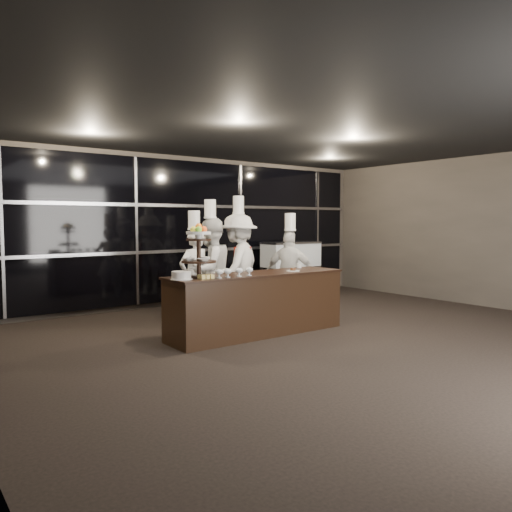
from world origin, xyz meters
TOP-DOWN VIEW (x-y plane):
  - room at (0.00, 0.00)m, footprint 10.00×10.00m
  - window_wall at (0.00, 4.94)m, footprint 8.60×0.10m
  - buffet_counter at (-0.59, 1.91)m, footprint 2.84×0.74m
  - display_stand at (-1.59, 1.91)m, footprint 0.48×0.48m
  - compotes at (-1.16, 1.69)m, footprint 0.61×0.11m
  - layer_cake at (-1.89, 1.86)m, footprint 0.30×0.30m
  - pastry_squares at (-1.58, 1.75)m, footprint 0.20×0.13m
  - small_plate at (0.03, 1.81)m, footprint 0.20×0.20m
  - chef_cup at (0.46, 2.16)m, footprint 0.08×0.08m
  - display_case at (2.13, 4.30)m, footprint 1.31×0.57m
  - chef_a at (-1.03, 3.02)m, footprint 0.61×0.44m
  - chef_b at (-0.72, 3.03)m, footprint 0.98×0.84m
  - chef_c at (-0.10, 3.10)m, footprint 1.36×1.22m
  - chef_d at (0.69, 2.65)m, footprint 0.85×0.94m

SIDE VIEW (x-z plane):
  - buffet_counter at x=-0.59m, z-range 0.01..0.93m
  - display_case at x=2.13m, z-range 0.07..1.31m
  - chef_d at x=0.69m, z-range -0.13..1.70m
  - chef_a at x=-1.03m, z-range -0.12..1.74m
  - chef_b at x=-0.72m, z-range -0.14..1.91m
  - chef_c at x=-0.10m, z-range -0.14..1.98m
  - small_plate at x=0.03m, z-range 0.91..0.96m
  - pastry_squares at x=-1.58m, z-range 0.92..0.97m
  - chef_cup at x=0.46m, z-range 0.92..0.99m
  - layer_cake at x=-1.89m, z-range 0.92..1.03m
  - compotes at x=-1.16m, z-range 0.94..1.06m
  - display_stand at x=-1.59m, z-range 0.97..1.71m
  - room at x=0.00m, z-range -3.50..6.50m
  - window_wall at x=0.00m, z-range 0.10..2.90m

